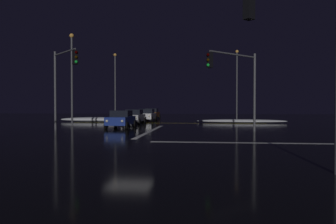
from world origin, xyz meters
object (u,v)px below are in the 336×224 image
sedan_orange (152,114)px  streetlamp_left_far (115,82)px  sedan_silver (134,117)px  sedan_white (147,115)px  traffic_signal_se (296,29)px  traffic_signal_ne (236,75)px  streetlamp_left_near (72,73)px  streetlamp_right_far (237,80)px  sedan_blue (121,119)px  traffic_signal_nw (63,74)px

sedan_orange → streetlamp_left_far: streetlamp_left_far is taller
sedan_silver → sedan_white: same height
sedan_orange → traffic_signal_se: traffic_signal_se is taller
traffic_signal_ne → traffic_signal_se: size_ratio=0.91×
traffic_signal_ne → streetlamp_left_near: streetlamp_left_near is taller
streetlamp_left_near → streetlamp_right_far: bearing=42.4°
sedan_blue → traffic_signal_ne: bearing=-23.3°
sedan_orange → streetlamp_left_near: streetlamp_left_near is taller
traffic_signal_se → traffic_signal_nw: bearing=135.0°
traffic_signal_se → streetlamp_left_near: streetlamp_left_near is taller
sedan_blue → streetlamp_left_far: streetlamp_left_far is taller
traffic_signal_se → streetlamp_left_far: bearing=113.6°
streetlamp_left_far → sedan_blue: bearing=-73.3°
sedan_blue → traffic_signal_nw: 6.45m
streetlamp_left_near → sedan_silver: bearing=36.3°
traffic_signal_nw → streetlamp_left_far: bearing=94.9°
sedan_white → traffic_signal_ne: size_ratio=0.72×
traffic_signal_ne → sedan_orange: bearing=113.4°
sedan_silver → traffic_signal_ne: bearing=-47.1°
traffic_signal_nw → traffic_signal_ne: size_ratio=1.07×
sedan_white → traffic_signal_nw: traffic_signal_nw is taller
sedan_white → traffic_signal_se: (10.17, -30.51, 3.69)m
traffic_signal_ne → streetlamp_left_far: streetlamp_left_far is taller
sedan_white → traffic_signal_nw: (-3.80, -16.54, 3.64)m
sedan_blue → streetlamp_left_far: (-5.57, 18.54, 4.70)m
sedan_silver → sedan_white: 6.19m
sedan_blue → sedan_white: (0.14, 12.66, 0.00)m
sedan_blue → streetlamp_left_far: bearing=106.7°
traffic_signal_nw → traffic_signal_ne: traffic_signal_nw is taller
traffic_signal_ne → streetlamp_left_far: 27.43m
sedan_silver → traffic_signal_se: (10.53, -24.33, 3.69)m
traffic_signal_nw → sedan_blue: bearing=46.7°
traffic_signal_nw → sedan_white: bearing=77.1°
sedan_white → sedan_orange: 5.97m
sedan_orange → traffic_signal_nw: bearing=-98.8°
sedan_white → streetlamp_left_near: size_ratio=0.48×
sedan_blue → streetlamp_left_near: 7.56m
sedan_orange → streetlamp_left_near: 17.54m
sedan_white → traffic_signal_nw: size_ratio=0.67×
sedan_blue → streetlamp_right_far: 22.58m
sedan_white → traffic_signal_se: size_ratio=0.66×
sedan_blue → sedan_silver: size_ratio=1.00×
streetlamp_right_far → sedan_blue: bearing=-122.8°
traffic_signal_ne → streetlamp_left_far: size_ratio=0.63×
traffic_signal_ne → streetlamp_right_far: (2.23, 22.73, 1.39)m
sedan_blue → streetlamp_left_near: (-5.57, 2.54, 4.43)m
traffic_signal_nw → streetlamp_right_far: size_ratio=0.66×
sedan_blue → sedan_orange: (-0.16, 18.62, 0.00)m
sedan_white → traffic_signal_nw: 17.35m
traffic_signal_nw → sedan_silver: bearing=71.6°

